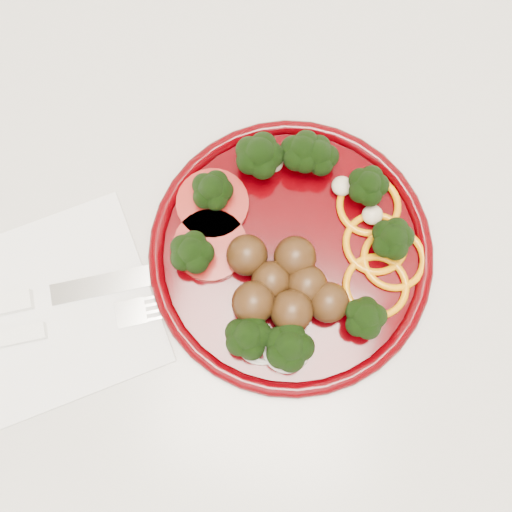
% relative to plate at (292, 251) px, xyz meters
% --- Properties ---
extents(counter, '(2.40, 0.60, 0.90)m').
position_rel_plate_xyz_m(counter, '(-0.12, -0.00, -0.47)').
color(counter, beige).
rests_on(counter, ground).
extents(plate, '(0.26, 0.26, 0.05)m').
position_rel_plate_xyz_m(plate, '(0.00, 0.00, 0.00)').
color(plate, '#3F0003').
rests_on(plate, counter).
extents(napkin, '(0.23, 0.23, 0.00)m').
position_rel_plate_xyz_m(napkin, '(-0.20, -0.08, -0.02)').
color(napkin, white).
rests_on(napkin, counter).
extents(knife, '(0.22, 0.10, 0.01)m').
position_rel_plate_xyz_m(knife, '(-0.23, -0.08, -0.01)').
color(knife, silver).
rests_on(knife, napkin).
extents(fork, '(0.20, 0.09, 0.01)m').
position_rel_plate_xyz_m(fork, '(-0.22, -0.11, -0.01)').
color(fork, white).
rests_on(fork, napkin).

